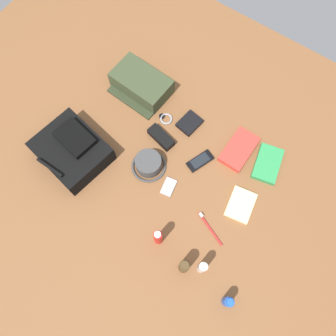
% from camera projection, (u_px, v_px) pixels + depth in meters
% --- Properties ---
extents(ground_plane, '(2.64, 2.02, 0.02)m').
position_uv_depth(ground_plane, '(168.00, 172.00, 1.65)').
color(ground_plane, brown).
rests_on(ground_plane, ground).
extents(backpack, '(0.35, 0.31, 0.13)m').
position_uv_depth(backpack, '(72.00, 150.00, 1.61)').
color(backpack, black).
rests_on(backpack, ground_plane).
extents(toiletry_pouch, '(0.30, 0.23, 0.09)m').
position_uv_depth(toiletry_pouch, '(141.00, 84.00, 1.74)').
color(toiletry_pouch, '#384228').
rests_on(toiletry_pouch, ground_plane).
extents(bucket_hat, '(0.16, 0.16, 0.08)m').
position_uv_depth(bucket_hat, '(148.00, 164.00, 1.61)').
color(bucket_hat, '#414141').
rests_on(bucket_hat, ground_plane).
extents(deodorant_spray, '(0.04, 0.04, 0.11)m').
position_uv_depth(deodorant_spray, '(228.00, 302.00, 1.39)').
color(deodorant_spray, blue).
rests_on(deodorant_spray, ground_plane).
extents(toothpaste_tube, '(0.04, 0.04, 0.15)m').
position_uv_depth(toothpaste_tube, '(202.00, 267.00, 1.42)').
color(toothpaste_tube, white).
rests_on(toothpaste_tube, ground_plane).
extents(cologne_bottle, '(0.04, 0.04, 0.15)m').
position_uv_depth(cologne_bottle, '(184.00, 266.00, 1.42)').
color(cologne_bottle, '#473319').
rests_on(cologne_bottle, ground_plane).
extents(sunscreen_spray, '(0.04, 0.04, 0.16)m').
position_uv_depth(sunscreen_spray, '(158.00, 237.00, 1.45)').
color(sunscreen_spray, red).
rests_on(sunscreen_spray, ground_plane).
extents(paperback_novel, '(0.15, 0.20, 0.03)m').
position_uv_depth(paperback_novel, '(267.00, 164.00, 1.63)').
color(paperback_novel, '#2D934C').
rests_on(paperback_novel, ground_plane).
extents(travel_guidebook, '(0.12, 0.20, 0.03)m').
position_uv_depth(travel_guidebook, '(239.00, 149.00, 1.66)').
color(travel_guidebook, red).
rests_on(travel_guidebook, ground_plane).
extents(cell_phone, '(0.10, 0.14, 0.01)m').
position_uv_depth(cell_phone, '(200.00, 161.00, 1.65)').
color(cell_phone, black).
rests_on(cell_phone, ground_plane).
extents(media_player, '(0.07, 0.09, 0.01)m').
position_uv_depth(media_player, '(169.00, 187.00, 1.60)').
color(media_player, '#B7B7BC').
rests_on(media_player, ground_plane).
extents(wristwatch, '(0.07, 0.06, 0.01)m').
position_uv_depth(wristwatch, '(166.00, 119.00, 1.72)').
color(wristwatch, '#99999E').
rests_on(wristwatch, ground_plane).
extents(toothbrush, '(0.17, 0.07, 0.02)m').
position_uv_depth(toothbrush, '(209.00, 227.00, 1.54)').
color(toothbrush, red).
rests_on(toothbrush, ground_plane).
extents(wallet, '(0.10, 0.12, 0.02)m').
position_uv_depth(wallet, '(189.00, 123.00, 1.71)').
color(wallet, black).
rests_on(wallet, ground_plane).
extents(notepad, '(0.14, 0.17, 0.02)m').
position_uv_depth(notepad, '(241.00, 205.00, 1.57)').
color(notepad, beige).
rests_on(notepad, ground_plane).
extents(sunglasses_case, '(0.15, 0.08, 0.04)m').
position_uv_depth(sunglasses_case, '(161.00, 137.00, 1.67)').
color(sunglasses_case, black).
rests_on(sunglasses_case, ground_plane).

